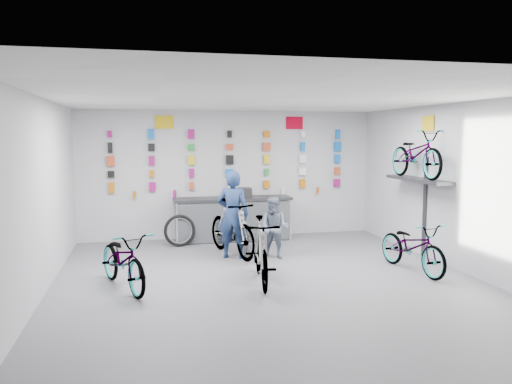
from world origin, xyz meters
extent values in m
plane|color=#4E4E53|center=(0.00, 0.00, 0.00)|extent=(8.00, 8.00, 0.00)
plane|color=white|center=(0.00, 0.00, 3.00)|extent=(8.00, 8.00, 0.00)
plane|color=#BABABD|center=(0.00, 4.00, 1.50)|extent=(7.00, 0.00, 7.00)
plane|color=#BABABD|center=(0.00, -4.00, 1.50)|extent=(7.00, 0.00, 7.00)
plane|color=#BABABD|center=(-3.50, 0.00, 1.50)|extent=(0.00, 8.00, 8.00)
plane|color=#BABABD|center=(3.50, 0.00, 1.50)|extent=(0.00, 8.00, 8.00)
cube|color=black|center=(0.00, 3.55, 0.45)|extent=(2.60, 0.60, 0.90)
cube|color=silver|center=(0.00, 3.25, 0.48)|extent=(2.60, 0.02, 0.90)
cube|color=silver|center=(-1.30, 3.25, 0.48)|extent=(0.04, 0.04, 0.96)
cube|color=silver|center=(1.30, 3.25, 0.48)|extent=(0.04, 0.04, 0.96)
cube|color=black|center=(0.00, 3.55, 0.97)|extent=(2.70, 0.66, 0.06)
cube|color=#C36609|center=(-2.70, 3.93, 1.25)|extent=(0.12, 0.06, 0.23)
cube|color=#900F60|center=(-1.80, 3.93, 1.25)|extent=(0.14, 0.06, 0.21)
cube|color=#C04421|center=(-0.90, 3.93, 1.25)|extent=(0.10, 0.06, 0.18)
cube|color=white|center=(0.00, 3.93, 1.25)|extent=(0.10, 0.06, 0.18)
cube|color=#C36609|center=(0.90, 3.93, 1.25)|extent=(0.13, 0.06, 0.19)
cube|color=#C36609|center=(1.80, 3.93, 1.25)|extent=(0.14, 0.06, 0.21)
cube|color=#900F60|center=(2.70, 3.93, 1.25)|extent=(0.16, 0.06, 0.18)
cube|color=black|center=(-2.70, 3.93, 1.55)|extent=(0.14, 0.06, 0.15)
cube|color=#C36609|center=(-1.80, 3.93, 1.55)|extent=(0.10, 0.06, 0.16)
cube|color=#900F60|center=(-0.90, 3.93, 1.55)|extent=(0.10, 0.06, 0.21)
cube|color=blue|center=(0.00, 3.93, 1.55)|extent=(0.18, 0.06, 0.15)
cube|color=#248E2F|center=(0.90, 3.93, 1.55)|extent=(0.09, 0.06, 0.16)
cube|color=white|center=(1.80, 3.93, 1.55)|extent=(0.17, 0.06, 0.18)
cube|color=#C04421|center=(2.70, 3.93, 1.55)|extent=(0.14, 0.06, 0.17)
cube|color=#C04421|center=(-2.70, 3.93, 1.85)|extent=(0.17, 0.06, 0.23)
cube|color=#900F60|center=(-1.80, 3.93, 1.85)|extent=(0.13, 0.06, 0.22)
cube|color=gold|center=(-0.90, 3.93, 1.85)|extent=(0.15, 0.06, 0.22)
cube|color=black|center=(0.00, 3.93, 1.85)|extent=(0.17, 0.06, 0.22)
cube|color=gold|center=(0.90, 3.93, 1.85)|extent=(0.14, 0.06, 0.22)
cube|color=white|center=(1.80, 3.93, 1.85)|extent=(0.16, 0.06, 0.19)
cube|color=blue|center=(2.70, 3.93, 1.85)|extent=(0.14, 0.06, 0.21)
cube|color=black|center=(-2.70, 3.93, 2.15)|extent=(0.10, 0.06, 0.23)
cube|color=black|center=(-1.80, 3.93, 2.15)|extent=(0.15, 0.06, 0.17)
cube|color=#248E2F|center=(-0.90, 3.93, 2.15)|extent=(0.15, 0.06, 0.15)
cube|color=#C04421|center=(0.00, 3.93, 2.15)|extent=(0.16, 0.06, 0.14)
cube|color=#C04421|center=(0.90, 3.93, 2.15)|extent=(0.17, 0.06, 0.20)
cube|color=blue|center=(1.80, 3.93, 2.15)|extent=(0.10, 0.06, 0.22)
cube|color=blue|center=(2.70, 3.93, 2.15)|extent=(0.17, 0.06, 0.22)
cube|color=#900F60|center=(-2.70, 3.93, 2.45)|extent=(0.09, 0.06, 0.15)
cube|color=blue|center=(-1.80, 3.93, 2.45)|extent=(0.14, 0.06, 0.23)
cube|color=#900F60|center=(-0.90, 3.93, 2.45)|extent=(0.14, 0.06, 0.22)
cube|color=black|center=(0.00, 3.93, 2.45)|extent=(0.10, 0.06, 0.16)
cube|color=#C36609|center=(0.90, 3.93, 2.45)|extent=(0.14, 0.06, 0.15)
cube|color=white|center=(1.80, 3.93, 2.45)|extent=(0.11, 0.06, 0.14)
cube|color=blue|center=(2.70, 3.93, 2.45)|extent=(0.10, 0.06, 0.23)
cylinder|color=#C36609|center=(-2.20, 3.91, 1.08)|extent=(0.07, 0.07, 0.16)
cylinder|color=#900F60|center=(-1.30, 3.91, 1.08)|extent=(0.07, 0.07, 0.16)
cylinder|color=blue|center=(0.40, 3.91, 1.08)|extent=(0.07, 0.07, 0.16)
cylinder|color=white|center=(1.30, 3.91, 1.08)|extent=(0.07, 0.07, 0.16)
cylinder|color=#C04421|center=(2.20, 3.91, 1.08)|extent=(0.07, 0.07, 0.16)
cube|color=#333338|center=(3.30, 1.20, 1.55)|extent=(0.38, 1.90, 0.06)
cube|color=#333338|center=(3.48, 1.20, 1.00)|extent=(0.04, 0.10, 2.00)
cube|color=gold|center=(-1.50, 3.98, 2.72)|extent=(0.42, 0.02, 0.30)
cube|color=#B8021E|center=(1.60, 3.98, 2.72)|extent=(0.42, 0.02, 0.30)
cube|color=gold|center=(3.48, 1.20, 2.65)|extent=(0.02, 0.40, 0.30)
imported|color=gray|center=(-2.33, 0.29, 0.47)|extent=(1.25, 1.89, 0.94)
imported|color=gray|center=(-0.14, 0.07, 0.54)|extent=(0.75, 1.86, 1.09)
imported|color=gray|center=(2.65, 0.21, 0.46)|extent=(0.85, 1.81, 0.91)
imported|color=gray|center=(-0.28, 2.09, 0.57)|extent=(1.07, 1.97, 1.14)
imported|color=gray|center=(3.25, 1.20, 2.05)|extent=(0.63, 1.80, 0.95)
imported|color=navy|center=(-0.29, 1.89, 0.87)|extent=(0.74, 0.61, 1.74)
imported|color=slate|center=(0.50, 1.67, 0.61)|extent=(0.75, 0.72, 1.22)
torus|color=black|center=(-1.25, 3.17, 0.35)|extent=(0.71, 0.24, 0.70)
torus|color=silver|center=(-1.25, 3.17, 0.35)|extent=(0.58, 0.17, 0.57)
cube|color=black|center=(0.28, 3.55, 1.11)|extent=(0.29, 0.31, 0.22)
camera|label=1|loc=(-1.97, -7.67, 2.40)|focal=35.00mm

